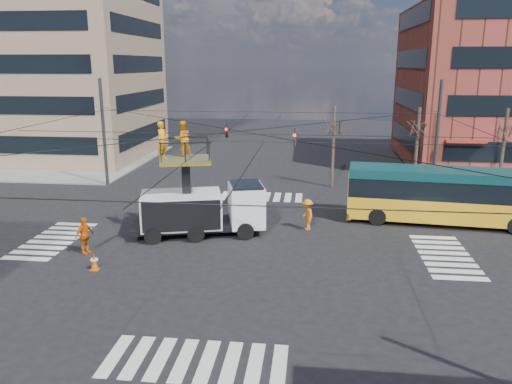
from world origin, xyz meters
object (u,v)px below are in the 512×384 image
at_px(flagger, 307,215).
at_px(utility_truck, 202,198).
at_px(traffic_cone, 94,262).
at_px(worker_ground, 84,236).
at_px(city_bus, 449,195).

bearing_deg(flagger, utility_truck, -95.25).
relative_size(utility_truck, traffic_cone, 9.71).
height_order(utility_truck, traffic_cone, utility_truck).
bearing_deg(traffic_cone, flagger, 35.28).
distance_m(utility_truck, worker_ground, 6.24).
bearing_deg(worker_ground, city_bus, -47.76).
distance_m(city_bus, traffic_cone, 19.60).
height_order(worker_ground, flagger, worker_ground).
bearing_deg(city_bus, flagger, -159.64).
height_order(utility_truck, flagger, utility_truck).
relative_size(traffic_cone, worker_ground, 0.41).
distance_m(utility_truck, flagger, 5.94).
height_order(city_bus, worker_ground, city_bus).
xyz_separation_m(traffic_cone, worker_ground, (-1.27, 1.82, 0.55)).
distance_m(traffic_cone, flagger, 11.59).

